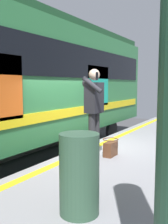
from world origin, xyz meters
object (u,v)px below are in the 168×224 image
train_carriage (16,77)px  passenger (94,106)px  handbag (110,148)px  trash_bin (79,174)px

train_carriage → passenger: (0.85, 2.94, -0.63)m
handbag → trash_bin: (2.41, 0.70, 0.30)m
handbag → trash_bin: size_ratio=0.39×
train_carriage → handbag: size_ratio=32.19×
train_carriage → handbag: bearing=81.4°
train_carriage → trash_bin: train_carriage is taller
train_carriage → passenger: bearing=73.9°
train_carriage → trash_bin: bearing=53.2°
handbag → trash_bin: bearing=16.3°
train_carriage → passenger: train_carriage is taller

